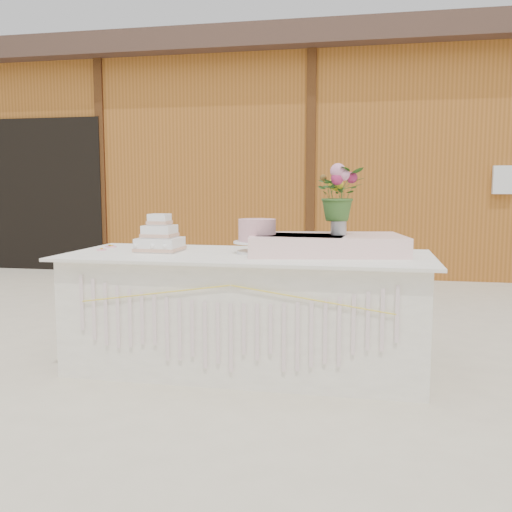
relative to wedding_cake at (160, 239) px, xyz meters
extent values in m
plane|color=beige|center=(0.61, -0.02, -0.86)|extent=(80.00, 80.00, 0.00)
cube|color=#9A5920|center=(0.61, 5.98, 0.64)|extent=(12.00, 4.00, 3.00)
cube|color=#412D24|center=(0.61, 5.98, 2.29)|extent=(12.60, 4.60, 0.30)
cube|color=black|center=(-3.59, 3.96, 0.24)|extent=(2.40, 0.08, 2.20)
cube|color=white|center=(0.61, -0.02, -0.48)|extent=(2.28, 0.88, 0.75)
cube|color=white|center=(0.61, -0.02, -0.10)|extent=(2.40, 1.00, 0.02)
cube|color=white|center=(0.00, 0.00, -0.04)|extent=(0.28, 0.28, 0.09)
cube|color=#DDA78B|center=(0.00, 0.00, -0.07)|extent=(0.29, 0.29, 0.02)
cube|color=white|center=(0.00, 0.00, 0.05)|extent=(0.20, 0.20, 0.09)
cube|color=#DDA78B|center=(0.00, 0.00, 0.03)|extent=(0.21, 0.21, 0.02)
cube|color=white|center=(0.00, 0.00, 0.13)|extent=(0.13, 0.13, 0.08)
cube|color=#DDA78B|center=(0.00, 0.00, 0.11)|extent=(0.14, 0.14, 0.02)
cylinder|color=white|center=(0.67, 0.02, -0.08)|extent=(0.27, 0.27, 0.02)
cylinder|color=white|center=(0.67, 0.02, -0.04)|extent=(0.08, 0.08, 0.05)
cylinder|color=white|center=(0.67, 0.02, -0.01)|extent=(0.31, 0.31, 0.01)
cylinder|color=#C78F91|center=(0.67, 0.02, 0.07)|extent=(0.25, 0.25, 0.15)
cube|color=#FFD7CD|center=(1.12, 0.07, -0.02)|extent=(1.09, 0.75, 0.13)
cylinder|color=#B0AFB4|center=(1.20, 0.08, 0.11)|extent=(0.10, 0.10, 0.14)
imported|color=#355F26|center=(1.20, 0.08, 0.35)|extent=(0.38, 0.36, 0.35)
camera|label=1|loc=(1.41, -3.66, 0.35)|focal=40.00mm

